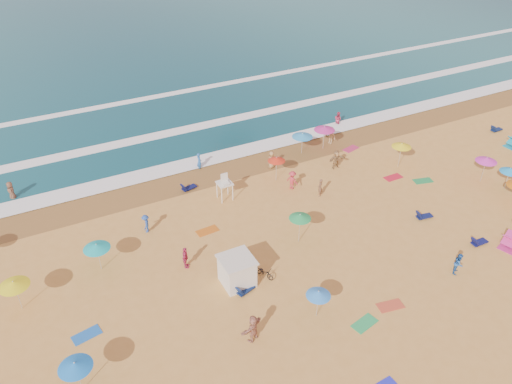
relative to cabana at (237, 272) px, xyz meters
name	(u,v)px	position (x,y,z in m)	size (l,w,h in m)	color
ground	(307,244)	(6.38, 1.30, -1.00)	(220.00, 220.00, 0.00)	gold
ocean	(81,5)	(6.38, 85.30, -1.00)	(220.00, 140.00, 0.18)	#0C4756
wet_sand	(235,168)	(6.38, 13.80, -0.99)	(220.00, 220.00, 0.00)	olive
surf_foam	(199,129)	(6.38, 22.62, -0.90)	(200.00, 18.70, 0.05)	white
cabana	(237,272)	(0.00, 0.00, 0.00)	(2.00, 2.00, 2.00)	silver
cabana_roof	(237,260)	(0.00, 0.00, 1.06)	(2.20, 2.20, 0.12)	silver
bicycle	(264,272)	(1.90, -0.30, -0.60)	(0.54, 1.53, 0.81)	black
lifeguard_stand	(225,188)	(3.45, 9.61, 0.05)	(1.20, 1.20, 2.10)	white
beach_umbrellas	(299,215)	(6.18, 2.32, 1.10)	(49.40, 29.08, 0.79)	#DA30B8
loungers	(357,256)	(8.78, -1.66, -0.83)	(56.10, 26.83, 0.34)	#101C51
towels	(334,264)	(6.91, -1.43, -0.98)	(50.83, 23.94, 0.03)	#B13E16
beachgoers	(252,215)	(3.89, 5.47, -0.17)	(42.25, 26.36, 2.12)	#2664B4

